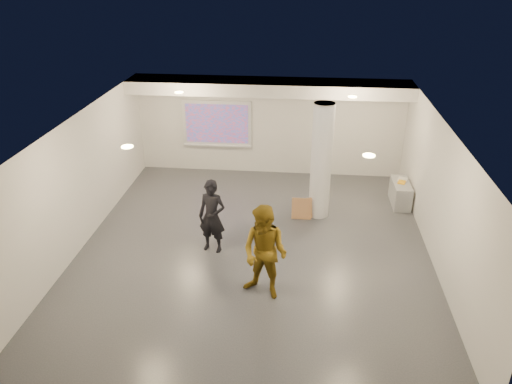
# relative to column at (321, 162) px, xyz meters

# --- Properties ---
(floor) EXTENTS (8.00, 9.00, 0.01)m
(floor) POSITION_rel_column_xyz_m (-1.50, -1.80, -1.50)
(floor) COLOR #36393E
(floor) RESTS_ON ground
(ceiling) EXTENTS (8.00, 9.00, 0.01)m
(ceiling) POSITION_rel_column_xyz_m (-1.50, -1.80, 1.50)
(ceiling) COLOR white
(ceiling) RESTS_ON floor
(wall_back) EXTENTS (8.00, 0.01, 3.00)m
(wall_back) POSITION_rel_column_xyz_m (-1.50, 2.70, 0.00)
(wall_back) COLOR silver
(wall_back) RESTS_ON floor
(wall_front) EXTENTS (8.00, 0.01, 3.00)m
(wall_front) POSITION_rel_column_xyz_m (-1.50, -6.30, 0.00)
(wall_front) COLOR silver
(wall_front) RESTS_ON floor
(wall_left) EXTENTS (0.01, 9.00, 3.00)m
(wall_left) POSITION_rel_column_xyz_m (-5.50, -1.80, 0.00)
(wall_left) COLOR silver
(wall_left) RESTS_ON floor
(wall_right) EXTENTS (0.01, 9.00, 3.00)m
(wall_right) POSITION_rel_column_xyz_m (2.50, -1.80, 0.00)
(wall_right) COLOR silver
(wall_right) RESTS_ON floor
(soffit_band) EXTENTS (8.00, 1.10, 0.36)m
(soffit_band) POSITION_rel_column_xyz_m (-1.50, 2.15, 1.32)
(soffit_band) COLOR silver
(soffit_band) RESTS_ON ceiling
(downlight_nw) EXTENTS (0.22, 0.22, 0.02)m
(downlight_nw) POSITION_rel_column_xyz_m (-3.70, 0.70, 1.48)
(downlight_nw) COLOR #FFE984
(downlight_nw) RESTS_ON ceiling
(downlight_ne) EXTENTS (0.22, 0.22, 0.02)m
(downlight_ne) POSITION_rel_column_xyz_m (0.70, 0.70, 1.48)
(downlight_ne) COLOR #FFE984
(downlight_ne) RESTS_ON ceiling
(downlight_sw) EXTENTS (0.22, 0.22, 0.02)m
(downlight_sw) POSITION_rel_column_xyz_m (-3.70, -3.30, 1.48)
(downlight_sw) COLOR #FFE984
(downlight_sw) RESTS_ON ceiling
(downlight_se) EXTENTS (0.22, 0.22, 0.02)m
(downlight_se) POSITION_rel_column_xyz_m (0.70, -3.30, 1.48)
(downlight_se) COLOR #FFE984
(downlight_se) RESTS_ON ceiling
(column) EXTENTS (0.52, 0.52, 3.00)m
(column) POSITION_rel_column_xyz_m (0.00, 0.00, 0.00)
(column) COLOR silver
(column) RESTS_ON floor
(projection_screen) EXTENTS (2.10, 0.13, 1.42)m
(projection_screen) POSITION_rel_column_xyz_m (-3.10, 2.65, 0.03)
(projection_screen) COLOR silver
(projection_screen) RESTS_ON wall_back
(credenza) EXTENTS (0.46, 1.09, 0.63)m
(credenza) POSITION_rel_column_xyz_m (2.22, 0.85, -1.18)
(credenza) COLOR gray
(credenza) RESTS_ON floor
(papers_stack) EXTENTS (0.34, 0.38, 0.02)m
(papers_stack) POSITION_rel_column_xyz_m (2.27, 1.04, -0.86)
(papers_stack) COLOR silver
(papers_stack) RESTS_ON credenza
(postit_pad) EXTENTS (0.26, 0.31, 0.03)m
(postit_pad) POSITION_rel_column_xyz_m (2.21, 0.86, -0.85)
(postit_pad) COLOR #F4A913
(postit_pad) RESTS_ON credenza
(cardboard_back) EXTENTS (0.51, 0.27, 0.56)m
(cardboard_back) POSITION_rel_column_xyz_m (-0.08, -0.14, -1.22)
(cardboard_back) COLOR #A06F44
(cardboard_back) RESTS_ON floor
(cardboard_front) EXTENTS (0.51, 0.15, 0.56)m
(cardboard_front) POSITION_rel_column_xyz_m (-0.44, -0.26, -1.22)
(cardboard_front) COLOR #A06F44
(cardboard_front) RESTS_ON floor
(woman) EXTENTS (0.70, 0.54, 1.73)m
(woman) POSITION_rel_column_xyz_m (-2.44, -1.97, -0.63)
(woman) COLOR black
(woman) RESTS_ON floor
(man) EXTENTS (1.17, 1.07, 1.96)m
(man) POSITION_rel_column_xyz_m (-1.11, -3.53, -0.52)
(man) COLOR brown
(man) RESTS_ON floor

